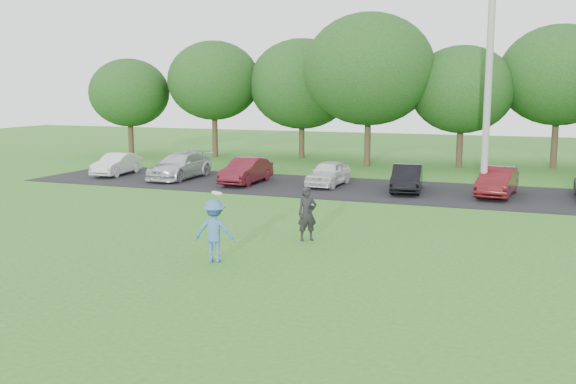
{
  "coord_description": "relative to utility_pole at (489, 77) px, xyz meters",
  "views": [
    {
      "loc": [
        6.78,
        -14.35,
        4.36
      ],
      "look_at": [
        0.0,
        3.5,
        1.3
      ],
      "focal_mm": 40.0,
      "sensor_mm": 36.0,
      "label": 1
    }
  ],
  "objects": [
    {
      "name": "tree_row",
      "position": [
        -3.54,
        10.08,
        0.05
      ],
      "size": [
        42.39,
        9.85,
        8.64
      ],
      "color": "#38281C",
      "rests_on": "ground"
    },
    {
      "name": "parking_lot",
      "position": [
        -5.05,
        0.32,
        -4.84
      ],
      "size": [
        32.0,
        6.5,
        0.03
      ],
      "primitive_type": "cube",
      "color": "black",
      "rests_on": "ground"
    },
    {
      "name": "ground",
      "position": [
        -5.05,
        -12.68,
        -4.86
      ],
      "size": [
        100.0,
        100.0,
        0.0
      ],
      "primitive_type": "plane",
      "color": "#316A1E",
      "rests_on": "ground"
    },
    {
      "name": "utility_pole",
      "position": [
        0.0,
        0.0,
        0.0
      ],
      "size": [
        0.28,
        0.28,
        9.72
      ],
      "primitive_type": "cylinder",
      "color": "gray",
      "rests_on": "ground"
    },
    {
      "name": "camera_bystander",
      "position": [
        -4.23,
        -9.76,
        -4.07
      ],
      "size": [
        0.69,
        0.64,
        1.58
      ],
      "color": "black",
      "rests_on": "ground"
    },
    {
      "name": "parked_cars",
      "position": [
        -4.35,
        0.37,
        -4.24
      ],
      "size": [
        27.75,
        4.64,
        1.24
      ],
      "color": "silver",
      "rests_on": "parking_lot"
    },
    {
      "name": "frisbee_player",
      "position": [
        -5.68,
        -12.8,
        -4.05
      ],
      "size": [
        1.16,
        0.84,
        1.83
      ],
      "color": "#3967A2",
      "rests_on": "ground"
    }
  ]
}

